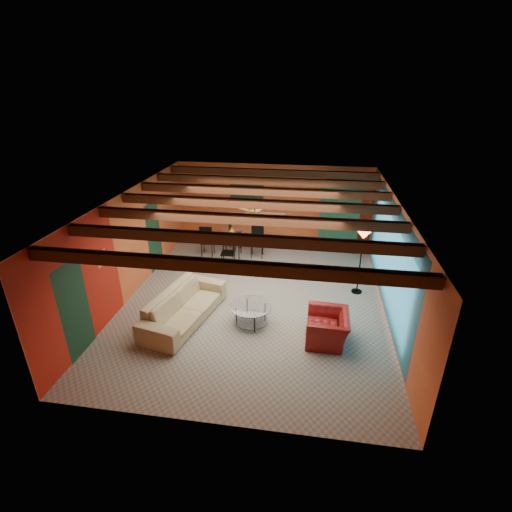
% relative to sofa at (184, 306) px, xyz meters
% --- Properties ---
extents(room, '(6.52, 8.01, 2.71)m').
position_rel_sofa_xyz_m(room, '(1.49, 1.27, 1.99)').
color(room, gray).
rests_on(room, ground).
extents(sofa, '(1.51, 2.68, 0.74)m').
position_rel_sofa_xyz_m(sofa, '(0.00, 0.00, 0.00)').
color(sofa, tan).
rests_on(sofa, ground).
extents(armchair, '(0.91, 1.03, 0.66)m').
position_rel_sofa_xyz_m(armchair, '(3.31, -0.29, -0.04)').
color(armchair, maroon).
rests_on(armchair, ground).
extents(coffee_table, '(1.25, 1.25, 0.49)m').
position_rel_sofa_xyz_m(coffee_table, '(1.57, 0.07, -0.12)').
color(coffee_table, white).
rests_on(coffee_table, ground).
extents(dining_table, '(2.12, 2.12, 1.04)m').
position_rel_sofa_xyz_m(dining_table, '(0.35, 3.73, 0.15)').
color(dining_table, white).
rests_on(dining_table, ground).
extents(armoire, '(1.26, 0.74, 2.10)m').
position_rel_sofa_xyz_m(armoire, '(3.69, 4.86, 0.68)').
color(armoire, brown).
rests_on(armoire, ground).
extents(floor_lamp, '(0.43, 0.43, 1.77)m').
position_rel_sofa_xyz_m(floor_lamp, '(4.14, 1.95, 0.52)').
color(floor_lamp, black).
rests_on(floor_lamp, ground).
extents(ceiling_fan, '(1.50, 1.50, 0.44)m').
position_rel_sofa_xyz_m(ceiling_fan, '(1.49, 1.16, 1.99)').
color(ceiling_fan, '#472614').
rests_on(ceiling_fan, ceiling).
extents(painting, '(1.05, 0.03, 0.65)m').
position_rel_sofa_xyz_m(painting, '(0.59, 5.12, 1.28)').
color(painting, black).
rests_on(painting, wall_back).
extents(potted_plant, '(0.43, 0.38, 0.44)m').
position_rel_sofa_xyz_m(potted_plant, '(3.69, 4.86, 1.95)').
color(potted_plant, '#26661E').
rests_on(potted_plant, armoire).
extents(vase, '(0.23, 0.23, 0.20)m').
position_rel_sofa_xyz_m(vase, '(0.35, 3.73, 0.78)').
color(vase, orange).
rests_on(vase, dining_table).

